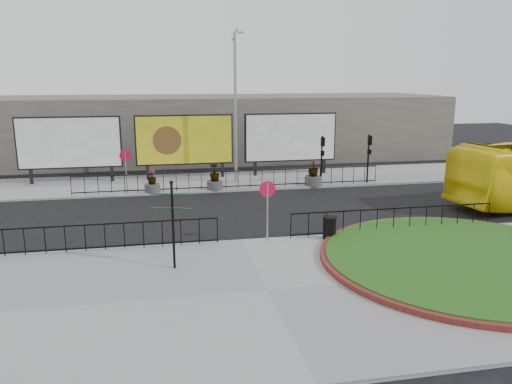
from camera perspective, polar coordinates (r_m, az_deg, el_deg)
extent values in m
plane|color=black|center=(20.42, -1.70, -5.76)|extent=(90.00, 90.00, 0.00)
cube|color=gray|center=(15.83, 1.32, -11.32)|extent=(30.00, 10.00, 0.12)
cube|color=gray|center=(31.91, -5.23, 1.24)|extent=(44.00, 6.00, 0.12)
cylinder|color=maroon|center=(19.52, 22.86, -7.09)|extent=(10.40, 10.40, 0.18)
cylinder|color=#1B4A13|center=(19.51, 22.87, -7.04)|extent=(10.00, 10.00, 0.22)
cylinder|color=gray|center=(29.02, -14.62, 2.21)|extent=(0.07, 0.07, 2.40)
cylinder|color=#AA0B2F|center=(28.86, -14.72, 4.06)|extent=(0.64, 0.03, 0.64)
cylinder|color=white|center=(28.88, -14.72, 4.07)|extent=(0.50, 0.03, 0.50)
cylinder|color=gray|center=(19.84, 1.31, -2.34)|extent=(0.07, 0.07, 2.40)
cylinder|color=#AA0B2F|center=(19.61, 1.33, 0.34)|extent=(0.64, 0.03, 0.64)
cylinder|color=white|center=(19.62, 1.32, 0.35)|extent=(0.50, 0.03, 0.50)
cube|color=black|center=(33.54, -24.30, 1.68)|extent=(0.18, 0.18, 1.00)
cube|color=black|center=(32.76, -16.12, 2.09)|extent=(0.18, 0.18, 1.00)
cube|color=black|center=(32.76, -20.54, 5.32)|extent=(6.20, 0.25, 3.20)
cube|color=white|center=(32.60, -20.58, 5.28)|extent=(6.00, 0.06, 3.00)
cube|color=black|center=(32.63, -12.27, 2.27)|extent=(0.18, 0.18, 1.00)
cube|color=black|center=(32.87, -3.87, 2.62)|extent=(0.18, 0.18, 1.00)
cube|color=black|center=(32.36, -8.17, 5.93)|extent=(6.20, 0.25, 3.20)
cube|color=yellow|center=(32.20, -8.15, 5.90)|extent=(6.00, 0.06, 3.00)
cube|color=black|center=(33.21, -0.10, 2.76)|extent=(0.18, 0.18, 1.00)
cube|color=black|center=(34.43, 7.77, 3.01)|extent=(0.18, 0.18, 1.00)
cube|color=black|center=(33.45, 3.96, 6.26)|extent=(6.20, 0.25, 3.20)
cube|color=white|center=(33.29, 4.03, 6.23)|extent=(6.00, 0.06, 3.00)
cylinder|color=gray|center=(30.49, -2.37, 9.39)|extent=(0.18, 0.18, 9.00)
cylinder|color=gray|center=(30.51, -2.45, 17.57)|extent=(0.43, 0.10, 0.77)
cube|color=gray|center=(30.57, -1.78, 17.75)|extent=(0.35, 0.15, 0.12)
cylinder|color=black|center=(30.46, 7.50, 3.60)|extent=(0.10, 0.10, 3.00)
cube|color=black|center=(30.18, 7.64, 5.72)|extent=(0.22, 0.18, 0.55)
cube|color=black|center=(30.28, 7.60, 4.41)|extent=(0.20, 0.16, 0.30)
cylinder|color=black|center=(31.54, 12.69, 3.72)|extent=(0.10, 0.10, 3.00)
cube|color=black|center=(31.27, 12.88, 5.76)|extent=(0.22, 0.18, 0.55)
cube|color=black|center=(31.36, 12.82, 4.49)|extent=(0.20, 0.16, 0.30)
cube|color=#69655C|center=(41.39, -6.76, 7.36)|extent=(40.00, 10.00, 5.00)
cylinder|color=black|center=(17.21, -9.46, -3.94)|extent=(0.08, 0.08, 2.99)
sphere|color=black|center=(16.83, -9.65, 1.08)|extent=(0.13, 0.13, 0.13)
cube|color=black|center=(17.03, -10.80, -0.22)|extent=(0.70, 0.36, 0.03)
cube|color=black|center=(16.86, -8.35, -0.26)|extent=(0.71, 0.26, 0.03)
cube|color=black|center=(17.11, -10.76, -1.80)|extent=(0.71, 0.29, 0.03)
cube|color=black|center=(16.92, -8.34, -1.88)|extent=(0.70, 0.36, 0.03)
cylinder|color=black|center=(20.55, 8.39, -4.15)|extent=(0.52, 0.52, 0.87)
cylinder|color=black|center=(20.42, 8.43, -2.90)|extent=(0.56, 0.56, 0.06)
cylinder|color=#4C4C4F|center=(29.15, -11.76, 0.46)|extent=(0.87, 0.87, 0.45)
imported|color=#1B4A13|center=(29.02, -11.82, 1.77)|extent=(0.71, 0.71, 0.90)
cylinder|color=#4C4C4F|center=(29.31, -4.73, 0.79)|extent=(0.93, 0.93, 0.48)
imported|color=#1B4A13|center=(29.16, -4.76, 2.29)|extent=(0.75, 0.75, 1.08)
cylinder|color=#4C4C4F|center=(30.53, 6.54, 1.31)|extent=(1.04, 1.04, 0.54)
imported|color=#1B4A13|center=(30.38, 6.58, 2.81)|extent=(0.79, 0.79, 1.08)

